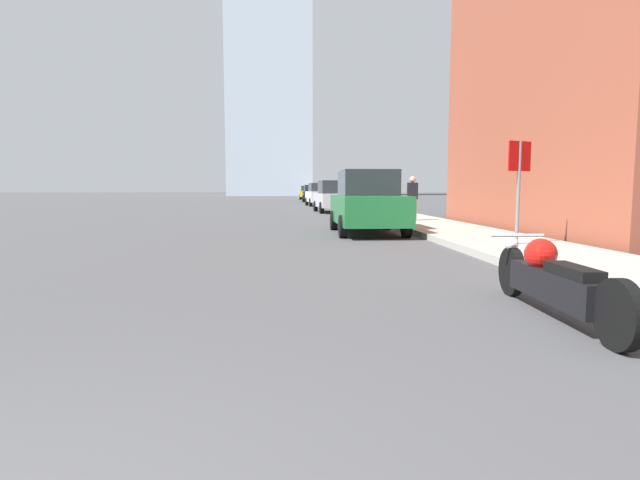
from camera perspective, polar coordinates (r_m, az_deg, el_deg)
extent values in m
cube|color=#9E998E|center=(41.26, 2.96, 4.16)|extent=(2.48, 240.00, 0.15)
cube|color=silver|center=(106.69, -5.81, 24.58)|extent=(15.98, 15.98, 71.23)
cylinder|color=black|center=(6.39, 21.06, -3.38)|extent=(0.12, 0.58, 0.58)
cylinder|color=black|center=(4.59, 30.95, -7.35)|extent=(0.12, 0.58, 0.58)
cube|color=black|center=(5.46, 25.19, -4.80)|extent=(0.30, 1.58, 0.31)
sphere|color=red|center=(5.70, 23.91, -1.48)|extent=(0.33, 0.33, 0.33)
cube|color=black|center=(5.14, 26.96, -3.21)|extent=(0.24, 0.73, 0.10)
sphere|color=silver|center=(6.38, 21.06, -0.42)|extent=(0.16, 0.16, 0.16)
cylinder|color=silver|center=(6.24, 21.60, 0.49)|extent=(0.62, 0.06, 0.04)
cube|color=#1E6B33|center=(14.36, 5.41, 3.52)|extent=(1.77, 4.21, 0.79)
cube|color=#23282D|center=(14.35, 5.44, 6.51)|extent=(1.50, 2.02, 0.71)
cylinder|color=black|center=(15.57, 1.60, 2.26)|extent=(0.20, 0.60, 0.60)
cylinder|color=black|center=(15.82, 7.65, 2.27)|extent=(0.20, 0.60, 0.60)
cylinder|color=black|center=(12.98, 2.65, 1.55)|extent=(0.20, 0.60, 0.60)
cylinder|color=black|center=(13.27, 9.86, 1.56)|extent=(0.20, 0.60, 0.60)
cube|color=#BCBCC1|center=(27.47, 1.48, 4.57)|extent=(1.96, 4.30, 0.73)
cube|color=#23282D|center=(27.47, 1.48, 6.07)|extent=(1.56, 2.11, 0.70)
cylinder|color=black|center=(28.66, -0.51, 3.89)|extent=(0.24, 0.61, 0.60)
cylinder|color=black|center=(28.90, 2.63, 3.90)|extent=(0.24, 0.61, 0.60)
cylinder|color=black|center=(26.08, 0.19, 3.70)|extent=(0.24, 0.61, 0.60)
cylinder|color=black|center=(26.34, 3.63, 3.71)|extent=(0.24, 0.61, 0.60)
cube|color=silver|center=(38.11, 0.04, 4.98)|extent=(2.20, 4.11, 0.79)
cube|color=#23282D|center=(38.11, 0.04, 6.05)|extent=(1.75, 2.03, 0.63)
cylinder|color=black|center=(39.22, -1.52, 4.42)|extent=(0.25, 0.63, 0.61)
cylinder|color=black|center=(39.47, 1.06, 4.43)|extent=(0.25, 0.63, 0.61)
cylinder|color=black|center=(36.78, -1.07, 4.33)|extent=(0.25, 0.63, 0.61)
cylinder|color=black|center=(37.04, 1.68, 4.34)|extent=(0.25, 0.63, 0.61)
cube|color=black|center=(50.08, -0.94, 5.17)|extent=(1.76, 3.93, 0.72)
cube|color=#23282D|center=(50.07, -0.94, 5.95)|extent=(1.49, 1.89, 0.64)
cylinder|color=black|center=(51.27, -1.93, 4.78)|extent=(0.20, 0.66, 0.66)
cylinder|color=black|center=(51.34, -0.06, 4.78)|extent=(0.20, 0.66, 0.66)
cylinder|color=black|center=(48.84, -1.85, 4.73)|extent=(0.20, 0.66, 0.66)
cylinder|color=black|center=(48.91, 0.10, 4.73)|extent=(0.20, 0.66, 0.66)
cube|color=gold|center=(61.17, -1.42, 5.30)|extent=(2.03, 4.31, 0.72)
cube|color=#23282D|center=(61.17, -1.42, 5.93)|extent=(1.64, 2.11, 0.61)
cylinder|color=black|center=(62.51, -2.17, 4.98)|extent=(0.24, 0.71, 0.69)
cylinder|color=black|center=(62.47, -0.61, 4.98)|extent=(0.24, 0.71, 0.69)
cylinder|color=black|center=(59.90, -2.26, 4.94)|extent=(0.24, 0.71, 0.69)
cylinder|color=black|center=(59.86, -0.63, 4.95)|extent=(0.24, 0.71, 0.69)
cylinder|color=slate|center=(10.95, 21.71, 5.01)|extent=(0.07, 0.07, 2.08)
cube|color=red|center=(10.97, 21.86, 8.89)|extent=(0.57, 0.26, 0.60)
cube|color=brown|center=(18.30, 10.48, 3.41)|extent=(0.29, 0.20, 0.76)
cube|color=black|center=(18.28, 10.52, 5.53)|extent=(0.36, 0.20, 0.60)
sphere|color=tan|center=(18.29, 10.54, 6.82)|extent=(0.22, 0.22, 0.22)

